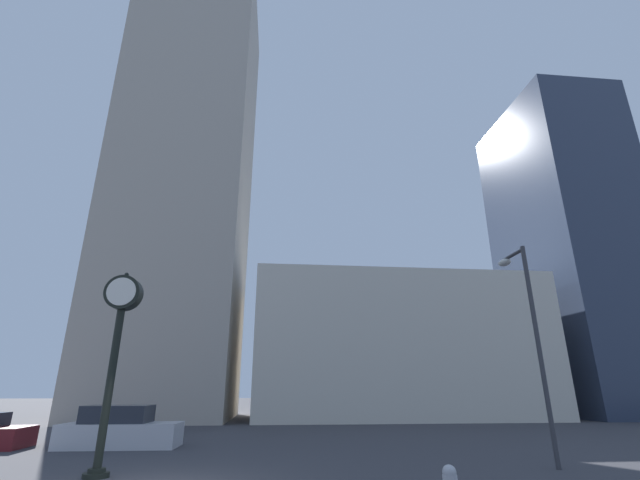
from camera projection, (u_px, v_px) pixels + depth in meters
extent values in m
cube|color=#ADA393|center=(189.00, 177.00, 37.58)|extent=(10.07, 12.00, 39.42)
cube|color=beige|center=(392.00, 349.00, 34.46)|extent=(21.62, 12.00, 10.31)
cube|color=#2D384C|center=(567.00, 249.00, 39.05)|extent=(8.15, 12.00, 28.41)
cylinder|color=black|center=(96.00, 475.00, 10.73)|extent=(0.64, 0.64, 0.12)
cylinder|color=black|center=(97.00, 470.00, 10.77)|extent=(0.42, 0.42, 0.10)
cylinder|color=black|center=(110.00, 385.00, 11.44)|extent=(0.21, 0.21, 4.00)
cylinder|color=black|center=(124.00, 293.00, 12.26)|extent=(0.98, 0.44, 0.98)
cylinder|color=white|center=(121.00, 291.00, 12.04)|extent=(0.80, 0.02, 0.80)
cylinder|color=white|center=(126.00, 295.00, 12.48)|extent=(0.80, 0.02, 0.80)
sphere|color=black|center=(127.00, 275.00, 12.44)|extent=(0.12, 0.12, 0.12)
cube|color=#BCBCC1|center=(121.00, 435.00, 16.28)|extent=(4.35, 1.85, 0.87)
cube|color=#232833|center=(118.00, 414.00, 16.52)|extent=(2.41, 1.60, 0.63)
sphere|color=#B7B7BC|center=(449.00, 472.00, 7.73)|extent=(0.25, 0.25, 0.25)
cylinder|color=#38383D|center=(539.00, 349.00, 12.89)|extent=(0.14, 0.14, 6.51)
cylinder|color=#38383D|center=(513.00, 255.00, 14.49)|extent=(0.11, 1.20, 0.11)
ellipsoid|color=silver|center=(505.00, 263.00, 15.02)|extent=(0.36, 0.60, 0.24)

